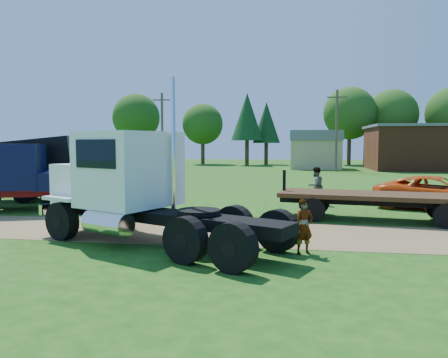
# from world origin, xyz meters

# --- Properties ---
(ground) EXTENTS (140.00, 140.00, 0.00)m
(ground) POSITION_xyz_m (0.00, 0.00, 0.00)
(ground) COLOR #16480F
(ground) RESTS_ON ground
(dirt_track) EXTENTS (120.00, 4.20, 0.01)m
(dirt_track) POSITION_xyz_m (0.00, 0.00, 0.01)
(dirt_track) COLOR brown
(dirt_track) RESTS_ON ground
(white_semi_tractor) EXTENTS (8.67, 5.91, 5.21)m
(white_semi_tractor) POSITION_xyz_m (-3.96, -1.65, 1.78)
(white_semi_tractor) COLOR black
(white_semi_tractor) RESTS_ON ground
(black_dump_truck) EXTENTS (8.30, 4.95, 3.55)m
(black_dump_truck) POSITION_xyz_m (-14.25, 6.42, 1.95)
(black_dump_truck) COLOR black
(black_dump_truck) RESTS_ON ground
(navy_truck) EXTENTS (7.29, 4.68, 3.12)m
(navy_truck) POSITION_xyz_m (-10.84, 3.80, 1.59)
(navy_truck) COLOR #980B0D
(navy_truck) RESTS_ON ground
(orange_pickup) EXTENTS (6.26, 4.72, 1.58)m
(orange_pickup) POSITION_xyz_m (7.97, 6.84, 0.79)
(orange_pickup) COLOR #D4460A
(orange_pickup) RESTS_ON ground
(flatbed_trailer) EXTENTS (8.05, 3.53, 1.99)m
(flatbed_trailer) POSITION_xyz_m (4.56, 3.37, 0.85)
(flatbed_trailer) COLOR #322210
(flatbed_trailer) RESTS_ON ground
(spectator_a) EXTENTS (0.68, 0.62, 1.57)m
(spectator_a) POSITION_xyz_m (1.49, -2.55, 0.78)
(spectator_a) COLOR #999999
(spectator_a) RESTS_ON ground
(spectator_b) EXTENTS (1.18, 1.14, 1.92)m
(spectator_b) POSITION_xyz_m (2.36, 7.77, 0.96)
(spectator_b) COLOR #999999
(spectator_b) RESTS_ON ground
(brick_building) EXTENTS (15.40, 10.40, 5.30)m
(brick_building) POSITION_xyz_m (18.00, 40.00, 2.66)
(brick_building) COLOR brown
(brick_building) RESTS_ON ground
(tan_shed) EXTENTS (6.20, 5.40, 4.70)m
(tan_shed) POSITION_xyz_m (4.00, 40.00, 2.42)
(tan_shed) COLOR tan
(tan_shed) RESTS_ON ground
(utility_poles) EXTENTS (42.20, 0.28, 9.00)m
(utility_poles) POSITION_xyz_m (6.00, 35.00, 4.71)
(utility_poles) COLOR #4A3629
(utility_poles) RESTS_ON ground
(tree_row) EXTENTS (58.71, 11.12, 11.27)m
(tree_row) POSITION_xyz_m (5.80, 50.26, 6.95)
(tree_row) COLOR #382817
(tree_row) RESTS_ON ground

